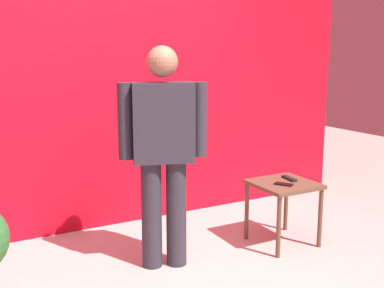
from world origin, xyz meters
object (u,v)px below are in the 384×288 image
at_px(standing_person, 163,147).
at_px(cell_phone, 284,184).
at_px(tv_remote, 289,178).
at_px(side_table, 284,192).

height_order(standing_person, cell_phone, standing_person).
bearing_deg(standing_person, cell_phone, -8.54).
distance_m(cell_phone, tv_remote, 0.18).
distance_m(side_table, cell_phone, 0.12).
relative_size(standing_person, side_table, 3.09).
distance_m(standing_person, cell_phone, 1.07).
bearing_deg(cell_phone, tv_remote, 3.57).
xyz_separation_m(side_table, tv_remote, (0.10, 0.05, 0.09)).
relative_size(side_table, tv_remote, 3.07).
distance_m(side_table, tv_remote, 0.14).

